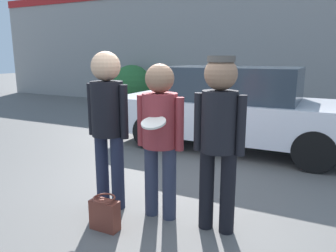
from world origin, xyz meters
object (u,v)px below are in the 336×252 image
(parked_car_near, at_px, (235,108))
(shrub, at_px, (132,85))
(handbag, at_px, (105,214))
(person_middle_with_frisbee, at_px, (160,128))
(person_right, at_px, (219,129))
(person_left, at_px, (108,116))

(parked_car_near, bearing_deg, shrub, 140.45)
(handbag, bearing_deg, parked_car_near, 84.60)
(person_middle_with_frisbee, xyz_separation_m, shrub, (-4.94, 7.15, -0.29))
(shrub, bearing_deg, person_right, -52.01)
(person_right, relative_size, parked_car_near, 0.38)
(person_right, distance_m, parked_car_near, 3.18)
(person_left, xyz_separation_m, parked_car_near, (0.61, 3.14, -0.32))
(shrub, bearing_deg, person_middle_with_frisbee, -55.37)
(person_left, height_order, handbag, person_left)
(parked_car_near, distance_m, shrub, 6.36)
(person_left, xyz_separation_m, handbag, (0.27, -0.47, -0.92))
(parked_car_near, xyz_separation_m, handbag, (-0.34, -3.61, -0.60))
(person_middle_with_frisbee, xyz_separation_m, handbag, (-0.37, -0.51, -0.83))
(person_right, bearing_deg, person_left, -178.27)
(person_middle_with_frisbee, relative_size, shrub, 1.17)
(person_middle_with_frisbee, distance_m, handbag, 1.04)
(person_left, bearing_deg, handbag, -60.05)
(person_middle_with_frisbee, xyz_separation_m, parked_car_near, (-0.03, 3.10, -0.23))
(person_middle_with_frisbee, distance_m, person_right, 0.65)
(parked_car_near, distance_m, handbag, 3.67)
(person_middle_with_frisbee, bearing_deg, person_right, 0.21)
(parked_car_near, relative_size, shrub, 3.23)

